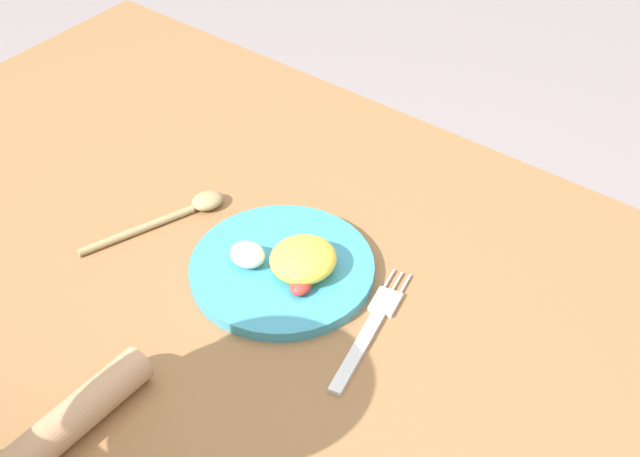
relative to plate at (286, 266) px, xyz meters
The scene contains 4 objects.
dining_table 0.10m from the plate, 17.32° to the right, with size 1.47×0.80×0.74m.
plate is the anchor object (origin of this frame).
fork 0.14m from the plate, ahead, with size 0.06×0.20×0.01m.
spoon 0.18m from the plate, behind, with size 0.09×0.20×0.02m.
Camera 1 is at (0.47, -0.58, 1.50)m, focal length 49.38 mm.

